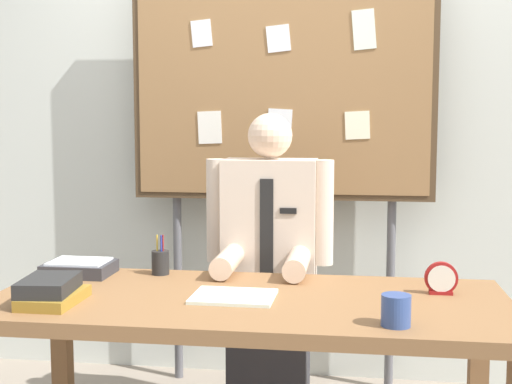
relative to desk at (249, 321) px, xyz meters
name	(u,v)px	position (x,y,z in m)	size (l,w,h in m)	color
back_wall	(286,122)	(0.00, 1.29, 0.69)	(6.40, 0.08, 2.70)	silver
desk	(249,321)	(0.00, 0.00, 0.00)	(1.80, 0.78, 0.75)	brown
person	(269,285)	(0.00, 0.60, -0.01)	(0.55, 0.56, 1.39)	#2D2D33
bulletin_board	(282,89)	(0.00, 1.08, 0.85)	(1.50, 0.09, 2.12)	#4C3823
book_stack	(51,291)	(-0.65, -0.17, 0.13)	(0.19, 0.26, 0.09)	olive
open_notebook	(234,296)	(-0.05, -0.02, 0.09)	(0.28, 0.22, 0.01)	silver
desk_clock	(441,280)	(0.67, 0.14, 0.14)	(0.12, 0.04, 0.12)	maroon
coffee_mug	(396,310)	(0.49, -0.27, 0.13)	(0.09, 0.09, 0.10)	#334C8C
pen_holder	(160,262)	(-0.40, 0.30, 0.14)	(0.07, 0.07, 0.16)	#262626
paper_tray	(79,268)	(-0.72, 0.25, 0.11)	(0.26, 0.20, 0.06)	#333338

